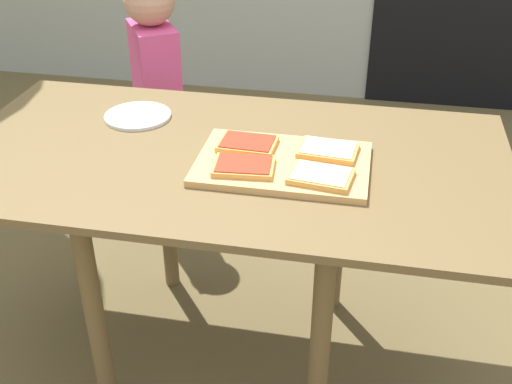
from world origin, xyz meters
TOP-DOWN VIEW (x-y plane):
  - ground_plane at (0.00, 0.00)m, footprint 16.00×16.00m
  - dining_table at (0.00, 0.00)m, footprint 1.43×0.76m
  - cutting_board at (0.15, -0.04)m, footprint 0.42×0.28m
  - pizza_slice_far_right at (0.25, 0.02)m, footprint 0.15×0.12m
  - pizza_slice_near_right at (0.25, -0.11)m, footprint 0.16×0.12m
  - pizza_slice_far_left at (0.05, 0.02)m, footprint 0.15×0.11m
  - pizza_slice_near_left at (0.06, -0.10)m, footprint 0.15×0.12m
  - plate_white_left at (-0.30, 0.17)m, footprint 0.19×0.19m
  - child_left at (-0.44, 0.71)m, footprint 0.25×0.28m

SIDE VIEW (x-z plane):
  - ground_plane at x=0.00m, z-range 0.00..0.00m
  - child_left at x=-0.44m, z-range 0.08..1.05m
  - dining_table at x=0.00m, z-range 0.26..0.96m
  - plate_white_left at x=-0.30m, z-range 0.70..0.71m
  - cutting_board at x=0.15m, z-range 0.70..0.72m
  - pizza_slice_far_right at x=0.25m, z-range 0.72..0.73m
  - pizza_slice_near_right at x=0.25m, z-range 0.72..0.73m
  - pizza_slice_far_left at x=0.05m, z-range 0.72..0.73m
  - pizza_slice_near_left at x=0.06m, z-range 0.72..0.73m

